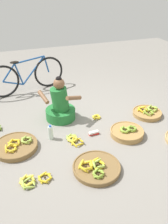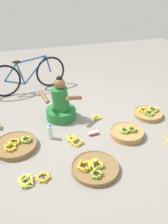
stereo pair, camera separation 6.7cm
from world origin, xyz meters
name	(u,v)px [view 1 (the left image)]	position (x,y,z in m)	size (l,w,h in m)	color
ground_plane	(80,124)	(0.00, 0.00, 0.00)	(10.00, 10.00, 0.00)	gray
vendor_woman_front	(60,106)	(-0.26, 0.30, 0.25)	(0.70, 0.54, 0.79)	#237233
bicycle_leaning	(27,76)	(-0.65, 1.61, 0.36)	(1.67, 0.44, 0.73)	black
banana_basket_mid_right	(16,146)	(-1.10, -0.31, 0.05)	(0.64, 0.64, 0.15)	brown
banana_basket_near_vendor	(96,167)	(-0.15, -1.11, 0.04)	(0.63, 0.63, 0.14)	brown
banana_basket_back_center	(147,113)	(1.25, -0.12, 0.05)	(0.52, 0.52, 0.15)	#A87F47
banana_basket_near_bicycle	(127,132)	(0.60, -0.55, 0.06)	(0.53, 0.53, 0.16)	#A87F47
loose_bananas_front_right	(73,139)	(-0.25, -0.41, 0.03)	(0.25, 0.35, 0.09)	#9EB747
loose_bananas_front_center	(33,180)	(-0.97, -1.04, 0.03)	(0.43, 0.24, 0.09)	gold
loose_bananas_back_right	(96,117)	(0.34, 0.08, 0.03)	(0.15, 0.15, 0.08)	yellow
water_bottle	(51,133)	(-0.56, -0.25, 0.12)	(0.07, 0.07, 0.25)	silver
packet_carton_stack	(94,133)	(0.11, -0.36, 0.03)	(0.17, 0.06, 0.06)	red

